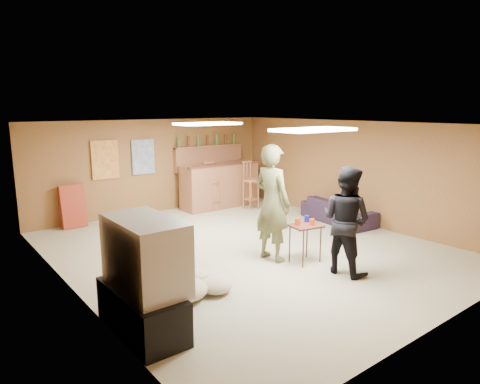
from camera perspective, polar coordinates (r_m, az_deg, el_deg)
ground at (r=7.71m, az=0.92°, el=-7.54°), size 7.00×7.00×0.00m
ceiling at (r=7.30m, az=0.98°, el=9.03°), size 6.00×7.00×0.02m
wall_back at (r=10.35m, az=-11.32°, el=3.38°), size 6.00×0.02×2.20m
wall_front at (r=5.26m, az=25.74°, el=-5.20°), size 6.00×0.02×2.20m
wall_left at (r=6.05m, az=-21.78°, el=-2.80°), size 0.02×7.00×2.20m
wall_right at (r=9.57m, az=15.10°, el=2.57°), size 0.02×7.00×2.20m
tv_stand at (r=5.09m, az=-12.95°, el=-15.12°), size 0.55×1.30×0.50m
dvd_box at (r=5.22m, az=-10.63°, el=-15.55°), size 0.35×0.50×0.08m
tv_body at (r=4.87m, az=-12.54°, el=-8.06°), size 0.60×1.10×0.80m
tv_screen at (r=5.00m, az=-9.31°, el=-7.41°), size 0.02×0.95×0.65m
bar_counter at (r=10.73m, az=-2.70°, el=0.89°), size 2.00×0.60×1.10m
bar_lip at (r=10.44m, az=-1.94°, el=3.66°), size 2.10×0.12×0.05m
bar_shelf at (r=10.97m, az=-4.12°, el=6.11°), size 2.00×0.18×0.05m
bar_backing at (r=11.02m, az=-4.15°, el=4.57°), size 2.00×0.14×0.60m
poster_left at (r=9.81m, az=-17.55°, el=4.12°), size 0.60×0.03×0.85m
poster_right at (r=10.15m, az=-12.79°, el=4.59°), size 0.55×0.03×0.80m
folding_chair_stack at (r=9.56m, az=-21.37°, el=-1.80°), size 0.50×0.26×0.91m
ceiling_panel_front at (r=6.21m, az=9.79°, el=8.18°), size 1.20×0.60×0.04m
ceiling_panel_back at (r=8.27m, az=-4.32°, el=9.06°), size 1.20×0.60×0.04m
person_olive at (r=6.95m, az=4.31°, el=-1.47°), size 0.52×0.74×1.91m
person_black at (r=6.61m, az=13.94°, el=-3.68°), size 0.70×0.86×1.64m
sofa at (r=9.60m, az=12.95°, el=-2.45°), size 0.86×1.80×0.51m
tray_table at (r=7.04m, az=8.68°, el=-6.82°), size 0.55×0.47×0.63m
cup_red_near at (r=6.89m, az=7.68°, el=-3.97°), size 0.09×0.09×0.11m
cup_red_far at (r=6.95m, az=9.58°, el=-3.95°), size 0.08×0.08×0.10m
cup_blue at (r=7.11m, az=8.89°, el=-3.54°), size 0.11×0.11×0.11m
bar_stool_left at (r=10.40m, az=-3.66°, el=0.50°), size 0.45×0.45×1.08m
bar_stool_right at (r=10.51m, az=1.47°, el=0.84°), size 0.43×0.43×1.16m
cushion_near_tv at (r=5.80m, az=-7.33°, el=-12.75°), size 0.74×0.74×0.27m
cushion_mid at (r=6.34m, az=-6.04°, el=-11.04°), size 0.42×0.42×0.17m
cushion_far at (r=5.97m, az=-3.24°, el=-12.30°), size 0.52×0.52×0.21m
bottle_row at (r=10.91m, az=-4.33°, el=6.90°), size 1.76×0.08×0.26m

